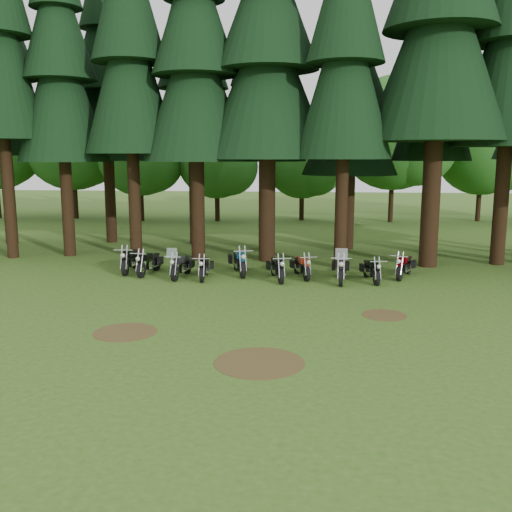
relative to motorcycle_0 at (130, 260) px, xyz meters
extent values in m
plane|color=#345B18|center=(5.52, -6.23, -0.49)|extent=(120.00, 120.00, 0.00)
cylinder|color=black|center=(-6.77, 2.75, 2.90)|extent=(0.52, 0.52, 6.77)
cylinder|color=black|center=(-4.25, 3.59, 2.28)|extent=(0.58, 0.58, 5.53)
cone|color=black|center=(-4.25, 3.59, 7.57)|extent=(4.32, 4.32, 6.91)
cone|color=black|center=(-4.25, 3.59, 10.84)|extent=(3.46, 3.46, 5.83)
cylinder|color=black|center=(-0.76, 3.28, 2.51)|extent=(0.58, 0.58, 5.99)
cone|color=black|center=(-0.76, 3.28, 8.24)|extent=(4.32, 4.32, 7.49)
cylinder|color=black|center=(2.32, 3.18, 2.29)|extent=(0.66, 0.66, 5.57)
cone|color=black|center=(2.32, 3.18, 7.63)|extent=(4.95, 4.95, 6.96)
cone|color=black|center=(2.32, 3.18, 10.91)|extent=(3.96, 3.96, 5.87)
cylinder|color=black|center=(5.59, 3.22, 2.36)|extent=(0.77, 0.77, 5.70)
cone|color=black|center=(5.59, 3.22, 7.82)|extent=(5.81, 5.81, 7.12)
cylinder|color=black|center=(8.96, 1.80, 2.37)|extent=(0.55, 0.55, 5.71)
cone|color=black|center=(8.96, 1.80, 7.84)|extent=(4.15, 4.15, 7.14)
cylinder|color=black|center=(12.89, 2.54, 2.82)|extent=(0.80, 0.80, 6.62)
cone|color=black|center=(12.89, 2.54, 9.16)|extent=(5.98, 5.98, 8.27)
cylinder|color=black|center=(16.15, 3.38, 2.69)|extent=(0.64, 0.64, 6.35)
cone|color=black|center=(16.15, 3.38, 8.77)|extent=(4.79, 4.79, 7.93)
cylinder|color=black|center=(-9.15, 7.02, 2.44)|extent=(0.67, 0.67, 5.87)
cone|color=black|center=(-9.15, 7.02, 8.07)|extent=(5.00, 5.00, 7.33)
cylinder|color=black|center=(-3.73, 8.12, 2.27)|extent=(0.60, 0.60, 5.53)
cone|color=black|center=(-3.73, 8.12, 7.57)|extent=(4.52, 4.52, 6.91)
cone|color=black|center=(-3.73, 8.12, 10.83)|extent=(3.62, 3.62, 5.83)
cylinder|color=black|center=(1.15, 8.17, 2.29)|extent=(0.65, 0.65, 5.55)
cone|color=black|center=(1.15, 8.17, 7.61)|extent=(4.85, 4.85, 6.94)
cone|color=black|center=(1.15, 8.17, 10.89)|extent=(3.88, 3.88, 5.86)
cylinder|color=black|center=(5.16, 6.71, 2.27)|extent=(0.58, 0.58, 5.52)
cone|color=black|center=(5.16, 6.71, 7.56)|extent=(4.35, 4.35, 6.90)
cone|color=black|center=(5.16, 6.71, 10.82)|extent=(3.48, 3.48, 5.83)
cylinder|color=black|center=(9.56, 7.02, 1.86)|extent=(0.66, 0.66, 4.70)
cone|color=black|center=(9.56, 7.02, 6.36)|extent=(4.94, 4.94, 5.87)
cone|color=black|center=(9.56, 7.02, 9.13)|extent=(3.95, 3.95, 4.96)
cone|color=black|center=(9.56, 7.02, 11.33)|extent=(2.77, 2.77, 3.91)
cylinder|color=black|center=(13.60, 6.63, 2.29)|extent=(0.53, 0.53, 5.56)
cone|color=black|center=(13.60, 6.63, 7.63)|extent=(3.94, 3.94, 6.95)
cone|color=black|center=(13.60, 6.63, 10.91)|extent=(3.15, 3.15, 5.87)
sphere|color=#235C1E|center=(-15.60, 18.38, 4.84)|extent=(5.55, 5.55, 5.55)
cylinder|color=black|center=(-10.81, 19.77, 1.16)|extent=(0.36, 0.36, 3.29)
sphere|color=#235C1E|center=(-10.81, 19.77, 5.55)|extent=(7.69, 7.69, 7.69)
sphere|color=#235C1E|center=(-9.49, 18.89, 4.78)|extent=(5.49, 5.49, 5.49)
cylinder|color=black|center=(-5.21, 18.75, 0.91)|extent=(0.36, 0.36, 2.80)
sphere|color=#235C1E|center=(-5.21, 18.75, 4.64)|extent=(6.53, 6.53, 6.53)
sphere|color=#235C1E|center=(-4.09, 18.00, 3.99)|extent=(4.67, 4.67, 4.67)
cylinder|color=black|center=(0.54, 19.08, 0.79)|extent=(0.36, 0.36, 2.55)
sphere|color=#235C1E|center=(0.54, 19.08, 4.19)|extent=(5.95, 5.95, 5.95)
sphere|color=#235C1E|center=(1.56, 18.40, 3.59)|extent=(4.25, 4.25, 4.25)
cylinder|color=black|center=(6.84, 20.27, 0.75)|extent=(0.36, 0.36, 2.47)
sphere|color=#235C1E|center=(6.84, 20.27, 4.04)|extent=(5.76, 5.76, 5.76)
sphere|color=#235C1E|center=(7.83, 19.61, 3.46)|extent=(4.12, 4.12, 4.12)
cylinder|color=black|center=(13.44, 19.73, 1.27)|extent=(0.36, 0.36, 3.52)
sphere|color=#235C1E|center=(13.44, 19.73, 5.97)|extent=(8.21, 8.21, 8.21)
sphere|color=#235C1E|center=(14.85, 18.80, 5.14)|extent=(5.87, 5.87, 5.87)
cylinder|color=black|center=(20.07, 20.99, 0.98)|extent=(0.36, 0.36, 2.94)
sphere|color=#235C1E|center=(20.07, 20.99, 4.90)|extent=(6.86, 6.86, 6.86)
sphere|color=#235C1E|center=(21.24, 20.20, 4.22)|extent=(4.90, 4.90, 4.90)
cylinder|color=#4C3D1E|center=(2.52, -8.23, -0.48)|extent=(1.80, 1.80, 0.01)
cylinder|color=#4C3D1E|center=(10.02, -5.73, -0.48)|extent=(1.40, 1.40, 0.01)
cylinder|color=#4C3D1E|center=(6.52, -10.23, -0.48)|extent=(2.20, 2.20, 0.01)
cylinder|color=black|center=(0.05, -0.83, -0.14)|extent=(0.19, 0.71, 0.70)
cylinder|color=black|center=(-0.05, 0.82, -0.14)|extent=(0.19, 0.71, 0.70)
cube|color=silver|center=(0.00, 0.05, -0.04)|extent=(0.35, 0.76, 0.36)
cube|color=black|center=(0.01, -0.20, 0.34)|extent=(0.36, 0.61, 0.26)
cube|color=black|center=(-0.02, 0.29, 0.30)|extent=(0.36, 0.61, 0.13)
cylinder|color=black|center=(0.83, -1.17, -0.16)|extent=(0.23, 0.66, 0.65)
cylinder|color=black|center=(1.04, 0.35, -0.16)|extent=(0.23, 0.66, 0.65)
cube|color=silver|center=(0.94, -0.36, -0.07)|extent=(0.37, 0.72, 0.34)
cube|color=black|center=(0.91, -0.58, 0.28)|extent=(0.37, 0.58, 0.24)
cube|color=black|center=(0.97, -0.13, 0.24)|extent=(0.37, 0.58, 0.12)
cylinder|color=black|center=(2.34, -1.65, -0.17)|extent=(0.21, 0.65, 0.64)
cylinder|color=black|center=(2.52, -0.15, -0.17)|extent=(0.21, 0.65, 0.64)
cube|color=silver|center=(2.44, -0.85, -0.08)|extent=(0.35, 0.71, 0.33)
cube|color=black|center=(2.41, -1.07, 0.27)|extent=(0.35, 0.56, 0.23)
cube|color=black|center=(2.46, -0.63, 0.23)|extent=(0.35, 0.56, 0.12)
cube|color=silver|center=(2.31, -1.94, 0.70)|extent=(0.42, 0.17, 0.38)
cylinder|color=black|center=(3.46, -1.75, -0.18)|extent=(0.17, 0.63, 0.62)
cylinder|color=black|center=(3.36, -0.30, -0.18)|extent=(0.17, 0.63, 0.62)
cube|color=silver|center=(3.40, -0.98, -0.09)|extent=(0.31, 0.67, 0.32)
cube|color=black|center=(3.42, -1.19, 0.24)|extent=(0.32, 0.54, 0.23)
cube|color=black|center=(3.39, -0.76, 0.21)|extent=(0.32, 0.54, 0.11)
cylinder|color=black|center=(4.94, -0.83, -0.12)|extent=(0.35, 0.74, 0.73)
cylinder|color=black|center=(4.46, 0.81, -0.12)|extent=(0.35, 0.74, 0.73)
cube|color=silver|center=(4.69, 0.04, -0.03)|extent=(0.51, 0.83, 0.38)
cube|color=navy|center=(4.76, -0.20, 0.37)|extent=(0.49, 0.67, 0.26)
cube|color=black|center=(4.62, 0.29, 0.33)|extent=(0.49, 0.67, 0.13)
cylinder|color=black|center=(6.55, -1.73, -0.16)|extent=(0.30, 0.67, 0.66)
cylinder|color=black|center=(6.17, -0.23, -0.16)|extent=(0.30, 0.67, 0.66)
cube|color=silver|center=(6.34, -0.93, -0.07)|extent=(0.44, 0.74, 0.34)
cube|color=black|center=(6.40, -1.15, 0.29)|extent=(0.42, 0.60, 0.24)
cube|color=black|center=(6.29, -0.71, 0.25)|extent=(0.42, 0.60, 0.12)
cylinder|color=black|center=(7.53, -1.12, -0.17)|extent=(0.31, 0.64, 0.63)
cylinder|color=black|center=(7.10, 0.29, -0.17)|extent=(0.31, 0.64, 0.63)
cube|color=silver|center=(7.30, -0.37, -0.09)|extent=(0.45, 0.71, 0.32)
cube|color=#A02C19|center=(7.37, -0.58, 0.25)|extent=(0.42, 0.58, 0.23)
cube|color=black|center=(7.24, -0.16, 0.21)|extent=(0.42, 0.58, 0.11)
cylinder|color=black|center=(8.83, -1.85, -0.14)|extent=(0.18, 0.71, 0.71)
cylinder|color=black|center=(8.89, -0.20, -0.14)|extent=(0.18, 0.71, 0.71)
cube|color=silver|center=(8.87, -0.97, -0.04)|extent=(0.33, 0.76, 0.36)
cube|color=black|center=(8.86, -1.22, 0.34)|extent=(0.34, 0.60, 0.26)
cube|color=black|center=(8.87, -0.73, 0.30)|extent=(0.34, 0.60, 0.13)
cube|color=silver|center=(8.82, -2.17, 0.82)|extent=(0.45, 0.15, 0.42)
cylinder|color=black|center=(10.20, -1.59, -0.18)|extent=(0.23, 0.62, 0.61)
cylinder|color=black|center=(9.95, -0.18, -0.18)|extent=(0.23, 0.62, 0.61)
cube|color=silver|center=(10.07, -0.84, -0.10)|extent=(0.37, 0.68, 0.31)
cube|color=black|center=(10.11, -1.05, 0.23)|extent=(0.36, 0.55, 0.22)
cube|color=black|center=(10.03, -0.63, 0.20)|extent=(0.36, 0.55, 0.11)
cylinder|color=black|center=(11.20, -0.67, -0.17)|extent=(0.36, 0.65, 0.65)
cylinder|color=black|center=(11.76, 0.74, -0.17)|extent=(0.36, 0.65, 0.65)
cube|color=silver|center=(11.50, 0.08, -0.08)|extent=(0.51, 0.74, 0.33)
cube|color=#5C0006|center=(11.41, -0.13, 0.27)|extent=(0.47, 0.61, 0.23)
cube|color=black|center=(11.58, 0.29, 0.23)|extent=(0.47, 0.61, 0.12)
camera|label=1|loc=(7.76, -23.23, 4.46)|focal=40.00mm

